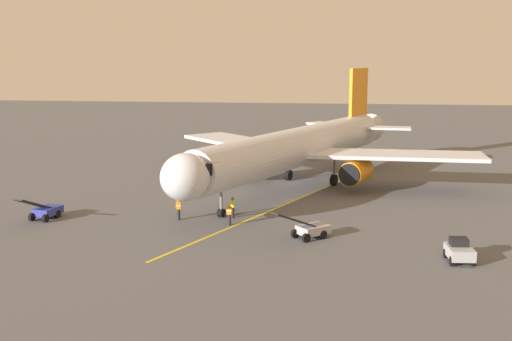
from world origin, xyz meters
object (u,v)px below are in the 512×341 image
object	(u,v)px
ground_crew_marshaller	(229,214)
ground_crew_wing_walker	(178,209)
airplane	(299,148)
belt_loader_portside	(45,210)
belt_loader_near_nose	(310,229)
tug_starboard_side	(459,251)
ground_crew_loader	(233,207)

from	to	relation	value
ground_crew_marshaller	ground_crew_wing_walker	world-z (taller)	same
airplane	belt_loader_portside	bearing A→B (deg)	37.92
belt_loader_near_nose	belt_loader_portside	size ratio (longest dim) A/B	0.90
ground_crew_wing_walker	tug_starboard_side	distance (m)	21.84
airplane	belt_loader_near_nose	bearing A→B (deg)	96.34
ground_crew_wing_walker	ground_crew_loader	bearing A→B (deg)	-163.53
ground_crew_marshaller	belt_loader_portside	distance (m)	15.01
ground_crew_wing_walker	belt_loader_near_nose	distance (m)	11.34
ground_crew_loader	tug_starboard_side	bearing A→B (deg)	150.79
ground_crew_loader	tug_starboard_side	size ratio (longest dim) A/B	0.71
ground_crew_loader	belt_loader_near_nose	bearing A→B (deg)	142.10
ground_crew_marshaller	belt_loader_portside	bearing A→B (deg)	0.23
ground_crew_marshaller	tug_starboard_side	distance (m)	17.43
airplane	ground_crew_wing_walker	world-z (taller)	airplane
belt_loader_portside	tug_starboard_side	size ratio (longest dim) A/B	1.96
ground_crew_loader	belt_loader_portside	world-z (taller)	belt_loader_portside
ground_crew_loader	belt_loader_near_nose	xyz separation A→B (m)	(-6.50, 5.06, -0.17)
ground_crew_wing_walker	ground_crew_loader	distance (m)	4.36
belt_loader_portside	ground_crew_wing_walker	bearing A→B (deg)	-173.89
airplane	ground_crew_marshaller	size ratio (longest dim) A/B	22.39
tug_starboard_side	airplane	bearing A→B (deg)	-61.79
ground_crew_wing_walker	belt_loader_near_nose	xyz separation A→B (m)	(-10.68, 3.82, -0.17)
ground_crew_loader	airplane	bearing A→B (deg)	-109.56
airplane	ground_crew_loader	world-z (taller)	airplane
tug_starboard_side	ground_crew_marshaller	bearing A→B (deg)	-22.76
belt_loader_portside	tug_starboard_side	distance (m)	31.79
airplane	tug_starboard_side	xyz separation A→B (m)	(-11.69, 21.79, -3.30)
airplane	ground_crew_marshaller	distance (m)	15.98
belt_loader_near_nose	ground_crew_loader	bearing A→B (deg)	-37.90
belt_loader_portside	tug_starboard_side	bearing A→B (deg)	167.87
airplane	tug_starboard_side	distance (m)	24.95
ground_crew_marshaller	ground_crew_loader	distance (m)	2.32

